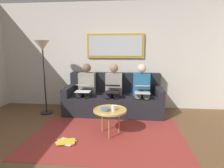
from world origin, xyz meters
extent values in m
cube|color=beige|center=(0.00, -2.60, 1.30)|extent=(6.00, 0.12, 2.60)
cube|color=maroon|center=(0.00, -0.85, 0.00)|extent=(2.60, 1.80, 0.01)
cube|color=black|center=(0.00, -2.05, 0.21)|extent=(2.20, 0.90, 0.42)
cube|color=black|center=(0.00, -2.40, 0.66)|extent=(2.20, 0.20, 0.48)
cube|color=black|center=(-1.03, -2.05, 0.52)|extent=(0.14, 0.90, 0.20)
cube|color=black|center=(1.03, -2.05, 0.52)|extent=(0.14, 0.90, 0.20)
cube|color=#B7892D|center=(0.00, -2.51, 1.55)|extent=(1.40, 0.04, 0.59)
cube|color=#B2B7BC|center=(0.00, -2.48, 1.55)|extent=(1.30, 0.01, 0.49)
cylinder|color=tan|center=(-0.05, -0.90, 0.44)|extent=(0.58, 0.58, 0.03)
torus|color=tan|center=(-0.05, -0.90, 0.45)|extent=(0.58, 0.58, 0.02)
cylinder|color=#B28E42|center=(-0.05, -0.73, 0.21)|extent=(0.02, 0.02, 0.43)
cylinder|color=#B28E42|center=(-0.20, -0.99, 0.21)|extent=(0.02, 0.02, 0.43)
cylinder|color=#B28E42|center=(0.10, -0.99, 0.21)|extent=(0.02, 0.02, 0.43)
cylinder|color=silver|center=(-0.10, -0.87, 0.50)|extent=(0.07, 0.07, 0.09)
cylinder|color=slate|center=(0.02, -0.84, 0.48)|extent=(0.16, 0.16, 0.05)
cube|color=#235B84|center=(-0.64, -2.15, 0.67)|extent=(0.38, 0.22, 0.50)
sphere|color=beige|center=(-0.64, -2.15, 1.04)|extent=(0.20, 0.20, 0.20)
cylinder|color=gray|center=(-0.73, -1.94, 0.49)|extent=(0.14, 0.42, 0.14)
cylinder|color=gray|center=(-0.55, -1.94, 0.49)|extent=(0.14, 0.42, 0.14)
cylinder|color=gray|center=(-0.73, -1.73, 0.21)|extent=(0.11, 0.11, 0.42)
cylinder|color=gray|center=(-0.55, -1.73, 0.21)|extent=(0.11, 0.11, 0.42)
cube|color=silver|center=(-0.64, -1.73, 0.57)|extent=(0.32, 0.21, 0.01)
cube|color=silver|center=(-0.64, -1.87, 0.67)|extent=(0.32, 0.21, 0.09)
cube|color=#A5C6EA|center=(-0.64, -1.87, 0.68)|extent=(0.28, 0.18, 0.07)
cube|color=gray|center=(0.00, -2.15, 0.67)|extent=(0.38, 0.22, 0.50)
sphere|color=#997051|center=(0.00, -2.15, 1.04)|extent=(0.20, 0.20, 0.20)
cylinder|color=#232328|center=(-0.09, -1.94, 0.49)|extent=(0.14, 0.42, 0.14)
cylinder|color=#232328|center=(0.09, -1.94, 0.49)|extent=(0.14, 0.42, 0.14)
cylinder|color=#232328|center=(-0.09, -1.73, 0.21)|extent=(0.11, 0.11, 0.42)
cylinder|color=#232328|center=(0.09, -1.73, 0.21)|extent=(0.11, 0.11, 0.42)
cube|color=black|center=(0.00, -1.73, 0.57)|extent=(0.32, 0.23, 0.01)
cube|color=black|center=(0.00, -1.88, 0.68)|extent=(0.32, 0.22, 0.08)
cube|color=#A5C6EA|center=(0.00, -1.88, 0.68)|extent=(0.29, 0.19, 0.07)
cube|color=gray|center=(0.64, -2.15, 0.67)|extent=(0.38, 0.22, 0.50)
sphere|color=brown|center=(0.64, -2.15, 1.04)|extent=(0.20, 0.20, 0.20)
cylinder|color=#232328|center=(0.55, -1.94, 0.49)|extent=(0.14, 0.42, 0.14)
cylinder|color=#232328|center=(0.73, -1.94, 0.49)|extent=(0.14, 0.42, 0.14)
cylinder|color=#232328|center=(0.55, -1.73, 0.21)|extent=(0.11, 0.11, 0.42)
cylinder|color=#232328|center=(0.73, -1.73, 0.21)|extent=(0.11, 0.11, 0.42)
cube|color=white|center=(0.64, -1.73, 0.57)|extent=(0.32, 0.22, 0.01)
cube|color=white|center=(0.64, -1.87, 0.68)|extent=(0.32, 0.22, 0.06)
cube|color=#A5C6EA|center=(0.64, -1.86, 0.69)|extent=(0.29, 0.19, 0.04)
cube|color=red|center=(0.60, -0.53, 0.01)|extent=(0.29, 0.22, 0.01)
cube|color=white|center=(0.62, -0.53, 0.02)|extent=(0.33, 0.27, 0.01)
cube|color=yellow|center=(0.61, -0.51, 0.03)|extent=(0.32, 0.26, 0.01)
cylinder|color=black|center=(1.55, -1.85, 0.01)|extent=(0.28, 0.28, 0.03)
cylinder|color=black|center=(1.55, -1.85, 0.75)|extent=(0.03, 0.03, 1.50)
cone|color=beige|center=(1.55, -1.85, 1.55)|extent=(0.32, 0.32, 0.22)
camera|label=1|loc=(-0.39, 2.15, 1.48)|focal=30.02mm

